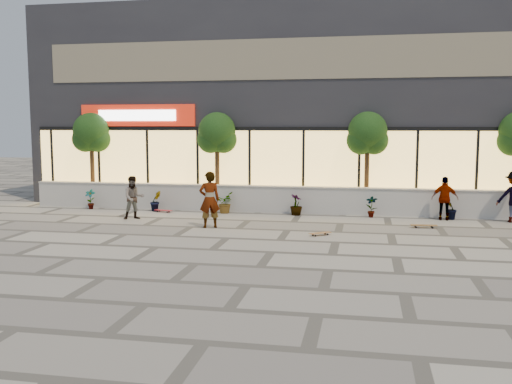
% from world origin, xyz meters
% --- Properties ---
extents(ground, '(80.00, 80.00, 0.00)m').
position_xyz_m(ground, '(0.00, 0.00, 0.00)').
color(ground, '#A8A392').
rests_on(ground, ground).
extents(planter_wall, '(22.00, 0.42, 1.04)m').
position_xyz_m(planter_wall, '(0.00, 7.00, 0.52)').
color(planter_wall, beige).
rests_on(planter_wall, ground).
extents(retail_building, '(24.00, 9.17, 8.50)m').
position_xyz_m(retail_building, '(-0.00, 12.49, 4.25)').
color(retail_building, '#25252A').
rests_on(retail_building, ground).
extents(shrub_a, '(0.43, 0.29, 0.81)m').
position_xyz_m(shrub_a, '(-8.50, 6.45, 0.41)').
color(shrub_a, '#153310').
rests_on(shrub_a, ground).
extents(shrub_b, '(0.57, 0.57, 0.81)m').
position_xyz_m(shrub_b, '(-5.70, 6.45, 0.41)').
color(shrub_b, '#153310').
rests_on(shrub_b, ground).
extents(shrub_c, '(0.68, 0.77, 0.81)m').
position_xyz_m(shrub_c, '(-2.90, 6.45, 0.41)').
color(shrub_c, '#153310').
rests_on(shrub_c, ground).
extents(shrub_d, '(0.64, 0.64, 0.81)m').
position_xyz_m(shrub_d, '(-0.10, 6.45, 0.41)').
color(shrub_d, '#153310').
rests_on(shrub_d, ground).
extents(shrub_e, '(0.46, 0.35, 0.81)m').
position_xyz_m(shrub_e, '(2.70, 6.45, 0.41)').
color(shrub_e, '#153310').
rests_on(shrub_e, ground).
extents(shrub_f, '(0.55, 0.57, 0.81)m').
position_xyz_m(shrub_f, '(5.50, 6.45, 0.41)').
color(shrub_f, '#153310').
rests_on(shrub_f, ground).
extents(tree_west, '(1.60, 1.50, 3.92)m').
position_xyz_m(tree_west, '(-9.00, 7.70, 2.99)').
color(tree_west, '#4C331B').
rests_on(tree_west, ground).
extents(tree_midwest, '(1.60, 1.50, 3.92)m').
position_xyz_m(tree_midwest, '(-3.50, 7.70, 2.99)').
color(tree_midwest, '#4C331B').
rests_on(tree_midwest, ground).
extents(tree_mideast, '(1.60, 1.50, 3.92)m').
position_xyz_m(tree_mideast, '(2.50, 7.70, 2.99)').
color(tree_mideast, '#4C331B').
rests_on(tree_mideast, ground).
extents(skater_center, '(0.81, 0.69, 1.88)m').
position_xyz_m(skater_center, '(-2.61, 3.28, 0.94)').
color(skater_center, silver).
rests_on(skater_center, ground).
extents(skater_left, '(0.96, 0.90, 1.57)m').
position_xyz_m(skater_left, '(-5.77, 4.43, 0.78)').
color(skater_left, tan).
rests_on(skater_left, ground).
extents(skater_right_near, '(0.96, 0.50, 1.57)m').
position_xyz_m(skater_right_near, '(5.26, 6.30, 0.78)').
color(skater_right_near, white).
rests_on(skater_right_near, ground).
extents(skateboard_center, '(0.70, 0.62, 0.09)m').
position_xyz_m(skateboard_center, '(1.11, 2.59, 0.07)').
color(skateboard_center, brown).
rests_on(skateboard_center, ground).
extents(skateboard_left, '(0.76, 0.36, 0.09)m').
position_xyz_m(skateboard_left, '(-5.30, 6.20, 0.07)').
color(skateboard_left, red).
rests_on(skateboard_left, ground).
extents(skateboard_right_near, '(0.87, 0.26, 0.10)m').
position_xyz_m(skateboard_right_near, '(4.39, 4.55, 0.09)').
color(skateboard_right_near, brown).
rests_on(skateboard_right_near, ground).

